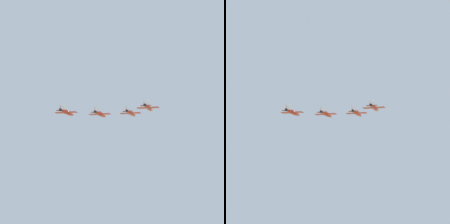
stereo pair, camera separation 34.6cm
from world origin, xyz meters
The scene contains 4 objects.
jet_lead centered at (-22.99, -26.34, 109.92)m, with size 13.40×10.94×3.23m.
jet_left_wingman centered at (-26.98, -10.49, 107.99)m, with size 13.29×10.77×3.20m.
jet_right_wingman centered at (-39.28, -27.73, 109.80)m, with size 13.30×10.65×3.19m.
jet_left_outer centered at (-30.98, 5.36, 107.22)m, with size 13.21×10.82×3.19m.
Camera 1 is at (-227.39, 55.87, 73.49)m, focal length 79.58 mm.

